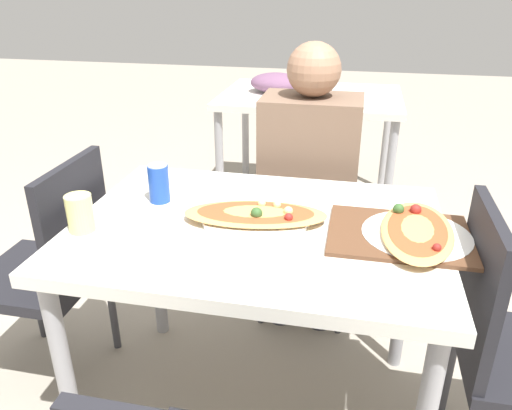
{
  "coord_description": "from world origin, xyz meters",
  "views": [
    {
      "loc": [
        0.27,
        -1.29,
        1.41
      ],
      "look_at": [
        -0.0,
        0.01,
        0.8
      ],
      "focal_mm": 35.0,
      "sensor_mm": 36.0,
      "label": 1
    }
  ],
  "objects_px": {
    "chair_far_seated": "(310,203)",
    "soda_can": "(159,183)",
    "chair_side_left": "(53,264)",
    "person_seated": "(309,167)",
    "pizza_second": "(417,232)",
    "chair_side_right": "(512,341)",
    "drink_glass": "(80,213)",
    "pizza_main": "(256,216)",
    "dining_table": "(257,248)"
  },
  "relations": [
    {
      "from": "person_seated",
      "to": "pizza_second",
      "type": "relative_size",
      "value": 2.95
    },
    {
      "from": "soda_can",
      "to": "drink_glass",
      "type": "relative_size",
      "value": 1.15
    },
    {
      "from": "chair_side_left",
      "to": "drink_glass",
      "type": "bearing_deg",
      "value": -124.17
    },
    {
      "from": "chair_side_left",
      "to": "pizza_main",
      "type": "bearing_deg",
      "value": -90.79
    },
    {
      "from": "chair_far_seated",
      "to": "soda_can",
      "type": "xyz_separation_m",
      "value": [
        -0.43,
        -0.62,
        0.31
      ]
    },
    {
      "from": "pizza_main",
      "to": "drink_glass",
      "type": "height_order",
      "value": "drink_glass"
    },
    {
      "from": "soda_can",
      "to": "pizza_second",
      "type": "distance_m",
      "value": 0.8
    },
    {
      "from": "drink_glass",
      "to": "soda_can",
      "type": "bearing_deg",
      "value": 59.09
    },
    {
      "from": "pizza_main",
      "to": "chair_side_right",
      "type": "bearing_deg",
      "value": -7.31
    },
    {
      "from": "drink_glass",
      "to": "pizza_main",
      "type": "bearing_deg",
      "value": 18.31
    },
    {
      "from": "chair_far_seated",
      "to": "pizza_main",
      "type": "xyz_separation_m",
      "value": [
        -0.1,
        -0.7,
        0.26
      ]
    },
    {
      "from": "chair_side_right",
      "to": "person_seated",
      "type": "xyz_separation_m",
      "value": [
        -0.65,
        0.69,
        0.21
      ]
    },
    {
      "from": "chair_far_seated",
      "to": "drink_glass",
      "type": "xyz_separation_m",
      "value": [
        -0.57,
        -0.86,
        0.3
      ]
    },
    {
      "from": "chair_far_seated",
      "to": "soda_can",
      "type": "height_order",
      "value": "chair_far_seated"
    },
    {
      "from": "chair_side_left",
      "to": "soda_can",
      "type": "height_order",
      "value": "chair_side_left"
    },
    {
      "from": "chair_side_right",
      "to": "drink_glass",
      "type": "bearing_deg",
      "value": -87.03
    },
    {
      "from": "chair_far_seated",
      "to": "drink_glass",
      "type": "bearing_deg",
      "value": 56.37
    },
    {
      "from": "pizza_main",
      "to": "soda_can",
      "type": "height_order",
      "value": "soda_can"
    },
    {
      "from": "chair_far_seated",
      "to": "person_seated",
      "type": "relative_size",
      "value": 0.73
    },
    {
      "from": "dining_table",
      "to": "pizza_second",
      "type": "height_order",
      "value": "pizza_second"
    },
    {
      "from": "dining_table",
      "to": "drink_glass",
      "type": "bearing_deg",
      "value": -163.92
    },
    {
      "from": "chair_side_left",
      "to": "pizza_second",
      "type": "xyz_separation_m",
      "value": [
        1.19,
        -0.02,
        0.26
      ]
    },
    {
      "from": "chair_far_seated",
      "to": "chair_side_right",
      "type": "height_order",
      "value": "same"
    },
    {
      "from": "chair_far_seated",
      "to": "chair_side_right",
      "type": "bearing_deg",
      "value": 128.96
    },
    {
      "from": "chair_side_right",
      "to": "pizza_second",
      "type": "bearing_deg",
      "value": -106.99
    },
    {
      "from": "pizza_main",
      "to": "soda_can",
      "type": "bearing_deg",
      "value": 166.56
    },
    {
      "from": "chair_side_right",
      "to": "pizza_main",
      "type": "bearing_deg",
      "value": -97.31
    },
    {
      "from": "chair_side_left",
      "to": "chair_side_right",
      "type": "distance_m",
      "value": 1.47
    },
    {
      "from": "drink_glass",
      "to": "pizza_second",
      "type": "height_order",
      "value": "drink_glass"
    },
    {
      "from": "dining_table",
      "to": "pizza_main",
      "type": "relative_size",
      "value": 2.43
    },
    {
      "from": "pizza_main",
      "to": "pizza_second",
      "type": "height_order",
      "value": "same"
    },
    {
      "from": "person_seated",
      "to": "soda_can",
      "type": "bearing_deg",
      "value": 49.87
    },
    {
      "from": "chair_side_right",
      "to": "person_seated",
      "type": "distance_m",
      "value": 0.97
    },
    {
      "from": "chair_far_seated",
      "to": "soda_can",
      "type": "bearing_deg",
      "value": 55.38
    },
    {
      "from": "pizza_second",
      "to": "chair_far_seated",
      "type": "bearing_deg",
      "value": 117.12
    },
    {
      "from": "dining_table",
      "to": "pizza_main",
      "type": "xyz_separation_m",
      "value": [
        -0.01,
        0.02,
        0.1
      ]
    },
    {
      "from": "chair_side_left",
      "to": "chair_side_right",
      "type": "xyz_separation_m",
      "value": [
        1.47,
        -0.11,
        0.0
      ]
    },
    {
      "from": "pizza_second",
      "to": "person_seated",
      "type": "bearing_deg",
      "value": 121.31
    },
    {
      "from": "chair_far_seated",
      "to": "chair_side_left",
      "type": "xyz_separation_m",
      "value": [
        -0.82,
        -0.69,
        0.0
      ]
    },
    {
      "from": "dining_table",
      "to": "soda_can",
      "type": "xyz_separation_m",
      "value": [
        -0.34,
        0.1,
        0.14
      ]
    },
    {
      "from": "chair_far_seated",
      "to": "chair_side_right",
      "type": "distance_m",
      "value": 1.03
    },
    {
      "from": "chair_far_seated",
      "to": "drink_glass",
      "type": "relative_size",
      "value": 7.98
    },
    {
      "from": "pizza_main",
      "to": "chair_side_left",
      "type": "bearing_deg",
      "value": 179.21
    },
    {
      "from": "chair_far_seated",
      "to": "pizza_second",
      "type": "distance_m",
      "value": 0.84
    },
    {
      "from": "soda_can",
      "to": "chair_side_left",
      "type": "bearing_deg",
      "value": -169.82
    },
    {
      "from": "dining_table",
      "to": "chair_far_seated",
      "type": "bearing_deg",
      "value": 83.08
    },
    {
      "from": "pizza_second",
      "to": "soda_can",
      "type": "bearing_deg",
      "value": 173.59
    },
    {
      "from": "chair_far_seated",
      "to": "person_seated",
      "type": "height_order",
      "value": "person_seated"
    },
    {
      "from": "soda_can",
      "to": "pizza_second",
      "type": "xyz_separation_m",
      "value": [
        0.8,
        -0.09,
        -0.04
      ]
    },
    {
      "from": "pizza_main",
      "to": "drink_glass",
      "type": "bearing_deg",
      "value": -161.69
    }
  ]
}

